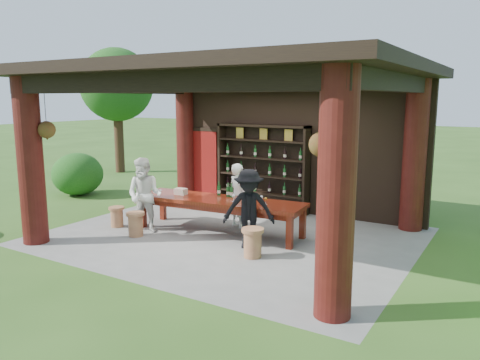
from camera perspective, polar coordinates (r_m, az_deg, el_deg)
The scene contains 15 objects.
ground at distance 10.00m, azimuth -1.20°, elevation -6.85°, with size 90.00×90.00×0.00m, color #2D5119.
pavilion at distance 9.97m, azimuth 0.02°, elevation 5.59°, with size 7.50×6.00×3.60m.
wine_shelf at distance 12.10m, azimuth 2.74°, elevation 1.52°, with size 2.53×0.38×2.23m.
tasting_table at distance 10.11m, azimuth -2.54°, elevation -2.93°, with size 3.84×1.28×0.75m.
stool_near_left at distance 10.17m, azimuth -12.61°, elevation -5.20°, with size 0.39×0.39×0.51m.
stool_near_right at distance 8.64m, azimuth 1.55°, elevation -7.56°, with size 0.41×0.41×0.55m.
stool_far_left at distance 11.01m, azimuth -14.78°, elevation -4.29°, with size 0.35×0.35×0.46m.
host at distance 10.56m, azimuth -0.26°, elevation -1.87°, with size 0.53×0.35×1.45m, color white.
guest_woman at distance 10.32m, azimuth -11.53°, elevation -1.84°, with size 0.79×0.62×1.63m, color silver.
guest_man at distance 9.06m, azimuth 1.07°, elevation -3.53°, with size 1.00×0.58×1.55m, color black.
table_bottles at distance 10.30m, azimuth -1.72°, elevation -1.16°, with size 0.44×0.13×0.31m.
table_glasses at distance 9.72m, azimuth 1.30°, elevation -2.31°, with size 0.78×0.30×0.15m.
napkin_basket at distance 10.59m, azimuth -7.23°, elevation -1.39°, with size 0.26×0.18×0.14m, color #BF6672.
shrubs at distance 9.77m, azimuth 14.69°, elevation -4.26°, with size 15.01×9.25×1.36m.
trees at distance 9.34m, azimuth 22.59°, elevation 12.14°, with size 22.13×11.65×4.80m.
Camera 1 is at (5.15, -8.07, 2.89)m, focal length 35.00 mm.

